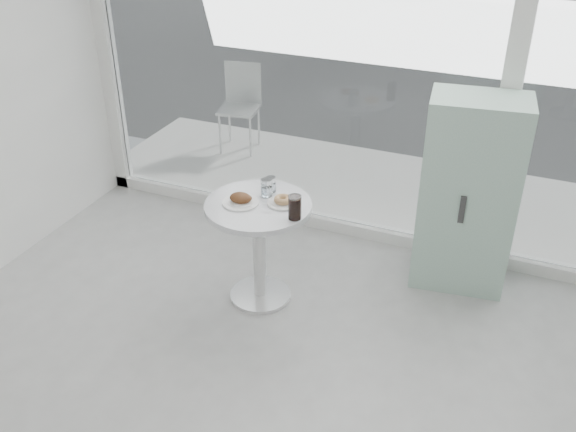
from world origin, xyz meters
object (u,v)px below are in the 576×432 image
at_px(main_table, 259,232).
at_px(water_tumbler_b, 271,185).
at_px(mint_cabinet, 468,195).
at_px(cola_glass, 295,208).
at_px(plate_fritter, 241,200).
at_px(plate_donut, 283,201).
at_px(patio_chair, 241,101).
at_px(water_tumbler_a, 267,189).

height_order(main_table, water_tumbler_b, water_tumbler_b).
bearing_deg(mint_cabinet, main_table, -155.65).
xyz_separation_m(water_tumbler_b, cola_glass, (0.29, -0.28, 0.03)).
height_order(plate_fritter, plate_donut, plate_fritter).
bearing_deg(patio_chair, water_tumbler_a, -69.12).
height_order(main_table, water_tumbler_a, water_tumbler_a).
height_order(main_table, plate_donut, plate_donut).
distance_m(mint_cabinet, water_tumbler_b, 1.38).
bearing_deg(water_tumbler_b, water_tumbler_a, -90.01).
height_order(patio_chair, cola_glass, cola_glass).
bearing_deg(mint_cabinet, plate_donut, -154.45).
relative_size(patio_chair, water_tumbler_a, 7.06).
bearing_deg(plate_fritter, cola_glass, -6.74).
distance_m(main_table, water_tumbler_b, 0.33).
xyz_separation_m(main_table, water_tumbler_a, (0.01, 0.12, 0.27)).
bearing_deg(water_tumbler_a, plate_fritter, -125.63).
height_order(main_table, mint_cabinet, mint_cabinet).
xyz_separation_m(mint_cabinet, water_tumbler_b, (-1.25, -0.59, 0.11)).
distance_m(plate_donut, water_tumbler_a, 0.16).
bearing_deg(patio_chair, plate_fritter, -73.13).
relative_size(main_table, plate_fritter, 3.13).
xyz_separation_m(main_table, cola_glass, (0.30, -0.09, 0.30)).
relative_size(water_tumbler_b, cola_glass, 0.67).
distance_m(plate_donut, water_tumbler_b, 0.20).
xyz_separation_m(main_table, plate_fritter, (-0.11, -0.04, 0.25)).
bearing_deg(plate_donut, plate_fritter, -158.80).
bearing_deg(plate_donut, water_tumbler_a, 158.21).
height_order(mint_cabinet, patio_chair, mint_cabinet).
distance_m(plate_fritter, cola_glass, 0.41).
distance_m(main_table, plate_donut, 0.29).
bearing_deg(main_table, plate_donut, 22.35).
bearing_deg(plate_donut, main_table, -157.65).
relative_size(patio_chair, plate_fritter, 3.58).
height_order(water_tumbler_a, cola_glass, cola_glass).
bearing_deg(cola_glass, main_table, 164.02).
bearing_deg(cola_glass, water_tumbler_b, 136.09).
bearing_deg(water_tumbler_b, cola_glass, -43.91).
distance_m(patio_chair, cola_glass, 2.82).
height_order(main_table, patio_chair, patio_chair).
relative_size(main_table, mint_cabinet, 0.54).
xyz_separation_m(mint_cabinet, plate_fritter, (-1.36, -0.82, 0.08)).
height_order(plate_donut, water_tumbler_a, water_tumbler_a).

